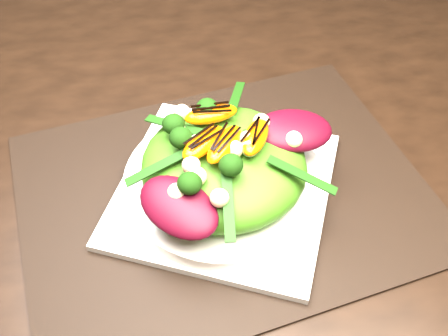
{
  "coord_description": "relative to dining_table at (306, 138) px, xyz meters",
  "views": [
    {
      "loc": [
        -0.19,
        -0.5,
        1.25
      ],
      "look_at": [
        -0.13,
        -0.1,
        0.8
      ],
      "focal_mm": 42.0,
      "sensor_mm": 36.0,
      "label": 1
    }
  ],
  "objects": [
    {
      "name": "plate_base",
      "position": [
        -0.13,
        -0.1,
        0.03
      ],
      "size": [
        0.32,
        0.32,
        0.01
      ],
      "primitive_type": "cube",
      "rotation": [
        0.0,
        0.0,
        -0.42
      ],
      "color": "silver",
      "rests_on": "placemat"
    },
    {
      "name": "dining_table",
      "position": [
        0.0,
        0.0,
        0.0
      ],
      "size": [
        1.6,
        0.9,
        0.75
      ],
      "primitive_type": "cube",
      "color": "black",
      "rests_on": "floor"
    },
    {
      "name": "macadamia_nut",
      "position": [
        -0.1,
        -0.12,
        0.11
      ],
      "size": [
        0.02,
        0.02,
        0.02
      ],
      "primitive_type": "sphere",
      "rotation": [
        0.0,
        0.0,
        -0.25
      ],
      "color": "#C4BD8A",
      "rests_on": "lettuce_mound"
    },
    {
      "name": "radicchio_leaf",
      "position": [
        -0.05,
        -0.08,
        0.1
      ],
      "size": [
        0.09,
        0.06,
        0.02
      ],
      "primitive_type": "ellipsoid",
      "rotation": [
        0.0,
        0.0,
        0.01
      ],
      "color": "#3C0612",
      "rests_on": "lettuce_mound"
    },
    {
      "name": "orange_segment",
      "position": [
        -0.13,
        -0.08,
        0.11
      ],
      "size": [
        0.07,
        0.05,
        0.02
      ],
      "primitive_type": "ellipsoid",
      "rotation": [
        0.0,
        0.0,
        0.52
      ],
      "color": "#FE6304",
      "rests_on": "lettuce_mound"
    },
    {
      "name": "placemat",
      "position": [
        -0.13,
        -0.1,
        0.02
      ],
      "size": [
        0.54,
        0.45,
        0.0
      ],
      "primitive_type": "cube",
      "rotation": [
        0.0,
        0.0,
        0.19
      ],
      "color": "black",
      "rests_on": "dining_table"
    },
    {
      "name": "salad_bowl",
      "position": [
        -0.13,
        -0.1,
        0.04
      ],
      "size": [
        0.27,
        0.27,
        0.02
      ],
      "primitive_type": "cylinder",
      "rotation": [
        0.0,
        0.0,
        -0.15
      ],
      "color": "white",
      "rests_on": "plate_base"
    },
    {
      "name": "broccoli_floret",
      "position": [
        -0.2,
        -0.05,
        0.1
      ],
      "size": [
        0.05,
        0.05,
        0.04
      ],
      "primitive_type": "sphere",
      "rotation": [
        0.0,
        0.0,
        -0.3
      ],
      "color": "black",
      "rests_on": "lettuce_mound"
    },
    {
      "name": "lettuce_mound",
      "position": [
        -0.13,
        -0.1,
        0.07
      ],
      "size": [
        0.22,
        0.22,
        0.06
      ],
      "primitive_type": "ellipsoid",
      "rotation": [
        0.0,
        0.0,
        0.15
      ],
      "color": "#427D17",
      "rests_on": "salad_bowl"
    },
    {
      "name": "balsamic_drizzle",
      "position": [
        -0.13,
        -0.08,
        0.12
      ],
      "size": [
        0.04,
        0.02,
        0.0
      ],
      "primitive_type": "cube",
      "rotation": [
        0.0,
        0.0,
        0.52
      ],
      "color": "black",
      "rests_on": "orange_segment"
    }
  ]
}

